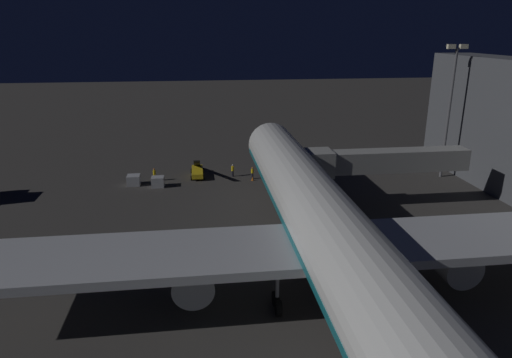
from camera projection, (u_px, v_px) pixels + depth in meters
name	position (u px, v px, depth m)	size (l,w,h in m)	color
ground_plane	(303.00, 252.00, 44.28)	(320.00, 320.00, 0.00)	#383533
airliner_at_gate	(336.00, 245.00, 33.30)	(54.11, 68.11, 20.19)	silver
jet_bridge	(374.00, 161.00, 54.09)	(20.02, 3.40, 7.25)	#9E9E99
apron_floodlight_mast	(450.00, 103.00, 63.78)	(2.90, 0.50, 18.74)	#59595E
belt_loader	(197.00, 171.00, 66.98)	(1.96, 8.47, 3.64)	yellow
baggage_container_near_belt	(158.00, 182.00, 62.53)	(1.69, 1.51, 1.43)	#B7BABF
baggage_container_mid_row	(134.00, 180.00, 63.31)	(1.74, 1.79, 1.40)	#B7BABF
ground_crew_near_nose_gear	(233.00, 170.00, 66.89)	(0.40, 0.40, 1.84)	black
ground_crew_by_belt_loader	(154.00, 174.00, 64.85)	(0.40, 0.40, 1.87)	black
ground_crew_marshaller_fwd	(252.00, 172.00, 65.80)	(0.40, 0.40, 1.78)	black
traffic_cone_nose_port	(283.00, 177.00, 65.85)	(0.36, 0.36, 0.55)	orange
traffic_cone_nose_starboard	(253.00, 179.00, 65.32)	(0.36, 0.36, 0.55)	orange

